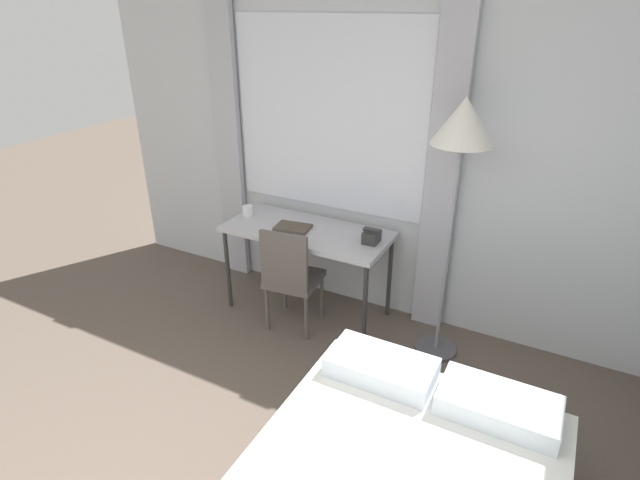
{
  "coord_description": "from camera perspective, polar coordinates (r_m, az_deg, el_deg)",
  "views": [
    {
      "loc": [
        1.32,
        -0.6,
        2.43
      ],
      "look_at": [
        -0.15,
        2.18,
        0.92
      ],
      "focal_mm": 28.0,
      "sensor_mm": 36.0,
      "label": 1
    }
  ],
  "objects": [
    {
      "name": "wall_back_with_window",
      "position": [
        3.96,
        6.47,
        9.77
      ],
      "size": [
        5.21,
        0.13,
        2.7
      ],
      "color": "silver",
      "rests_on": "ground_plane"
    },
    {
      "name": "desk",
      "position": [
        4.03,
        -1.49,
        0.43
      ],
      "size": [
        1.34,
        0.6,
        0.77
      ],
      "color": "#B2B2B7",
      "rests_on": "ground_plane"
    },
    {
      "name": "desk_chair",
      "position": [
        3.91,
        -3.39,
        -3.94
      ],
      "size": [
        0.44,
        0.44,
        0.9
      ],
      "rotation": [
        0.0,
        0.0,
        0.12
      ],
      "color": "#59514C",
      "rests_on": "ground_plane"
    },
    {
      "name": "standing_lamp",
      "position": [
        3.31,
        15.88,
        11.01
      ],
      "size": [
        0.4,
        0.4,
        1.91
      ],
      "color": "#4C4C51",
      "rests_on": "ground_plane"
    },
    {
      "name": "telephone",
      "position": [
        3.79,
        5.91,
        0.41
      ],
      "size": [
        0.13,
        0.13,
        0.11
      ],
      "color": "#2D2D2D",
      "rests_on": "desk"
    },
    {
      "name": "book",
      "position": [
        4.02,
        -3.12,
        1.46
      ],
      "size": [
        0.3,
        0.23,
        0.02
      ],
      "rotation": [
        0.0,
        0.0,
        0.15
      ],
      "color": "#4C4238",
      "rests_on": "desk"
    },
    {
      "name": "mug",
      "position": [
        4.3,
        -8.24,
        3.32
      ],
      "size": [
        0.09,
        0.09,
        0.08
      ],
      "color": "white",
      "rests_on": "desk"
    }
  ]
}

